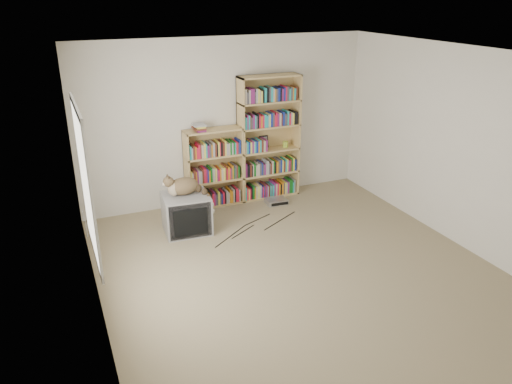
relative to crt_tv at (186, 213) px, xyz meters
name	(u,v)px	position (x,y,z in m)	size (l,w,h in m)	color
floor	(301,273)	(0.93, -1.61, -0.27)	(4.50, 5.00, 0.01)	#998A67
wall_back	(226,122)	(0.93, 0.89, 0.98)	(4.50, 0.02, 2.50)	silver
wall_front	(484,293)	(0.93, -4.11, 0.98)	(4.50, 0.02, 2.50)	silver
wall_left	(89,206)	(-1.32, -1.61, 0.98)	(0.02, 5.00, 2.50)	silver
wall_right	(463,149)	(3.18, -1.61, 0.98)	(0.02, 5.00, 2.50)	silver
ceiling	(309,55)	(0.93, -1.61, 2.23)	(4.50, 5.00, 0.02)	white
window	(86,184)	(-1.31, -1.41, 1.13)	(0.02, 1.22, 1.52)	white
crt_tv	(186,213)	(0.00, 0.00, 0.00)	(0.65, 0.60, 0.53)	gray
cat	(187,189)	(0.04, 0.01, 0.35)	(0.64, 0.46, 0.51)	#342215
bookcase_tall	(268,141)	(1.57, 0.75, 0.65)	(0.96, 0.30, 1.93)	tan
bookcase_short	(214,171)	(0.65, 0.75, 0.28)	(0.87, 0.30, 1.20)	tan
book_stack	(200,127)	(0.46, 0.74, 0.98)	(0.18, 0.23, 0.10)	red
green_mug	(285,144)	(1.85, 0.73, 0.57)	(0.09, 0.09, 0.10)	#9ABB35
framed_print	(264,142)	(1.52, 0.83, 0.62)	(0.15, 0.01, 0.20)	black
dvd_player	(276,201)	(1.54, 0.38, -0.23)	(0.33, 0.23, 0.07)	#A0A0A5
wall_outlet	(83,216)	(-1.31, 0.34, 0.05)	(0.01, 0.08, 0.13)	silver
floor_cables	(250,226)	(0.85, -0.22, -0.26)	(1.20, 0.70, 0.01)	black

